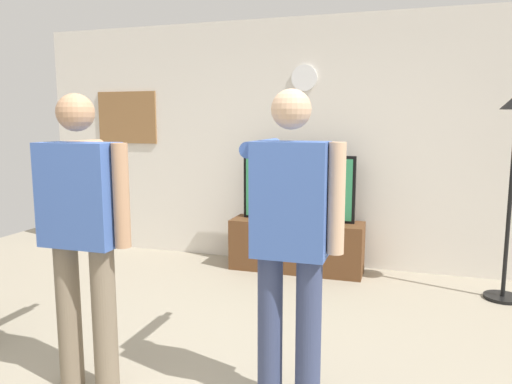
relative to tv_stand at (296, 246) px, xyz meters
The scene contains 7 objects.
back_wall 1.13m from the tv_stand, 93.40° to the left, with size 6.40×0.10×2.70m, color silver.
tv_stand is the anchor object (origin of this frame).
television 0.62m from the tv_stand, 90.00° to the left, with size 1.20×0.07×0.70m.
wall_clock 1.81m from the tv_stand, 90.00° to the left, with size 0.28×0.28×0.03m, color white.
framed_picture 2.61m from the tv_stand, behind, with size 0.79×0.04×0.62m, color olive.
person_standing_nearer_lamp 2.80m from the tv_stand, 104.52° to the right, with size 0.63×0.78×1.74m.
person_standing_nearer_couch 2.59m from the tv_stand, 78.27° to the right, with size 0.57×0.78×1.76m.
Camera 1 is at (1.10, -2.29, 1.59)m, focal length 33.57 mm.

